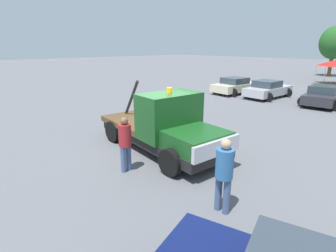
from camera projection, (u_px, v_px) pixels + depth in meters
ground_plane at (159, 149)px, 10.19m from camera, size 160.00×160.00×0.00m
tow_truck at (165, 128)px, 9.64m from camera, size 5.94×2.58×2.51m
person_near_truck at (224, 171)px, 6.06m from camera, size 0.41×0.41×1.86m
person_at_hood at (125, 141)px, 8.12m from camera, size 0.40×0.40×1.78m
parked_car_cream at (236, 86)px, 21.89m from camera, size 2.72×4.47×1.34m
parked_car_silver at (268, 89)px, 20.06m from camera, size 2.49×4.29×1.34m
parked_car_charcoal at (323, 96)px, 17.57m from camera, size 2.80×4.55×1.34m
tree_center at (334, 43)px, 33.16m from camera, size 3.52×3.52×6.29m
traffic_cone at (194, 118)px, 13.62m from camera, size 0.40×0.40×0.55m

